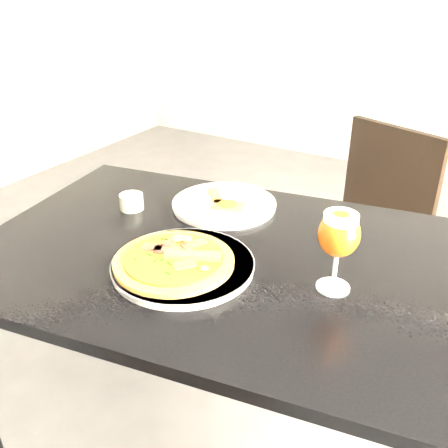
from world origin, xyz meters
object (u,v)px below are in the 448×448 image
Objects in this scene: pizza at (174,260)px; beer_glass at (339,235)px; dining_table at (220,282)px; chair_far at (364,234)px.

beer_glass reaches higher than pizza.
pizza is (-0.04, -0.13, 0.12)m from dining_table.
pizza is at bearing -160.58° from beer_glass.
dining_table is at bearing 178.49° from beer_glass.
chair_far is (0.15, 0.78, -0.18)m from dining_table.
beer_glass is at bearing -60.45° from chair_far.
dining_table is 7.19× the size of beer_glass.
pizza is at bearing -119.16° from dining_table.
beer_glass reaches higher than dining_table.
chair_far is 3.14× the size of pizza.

